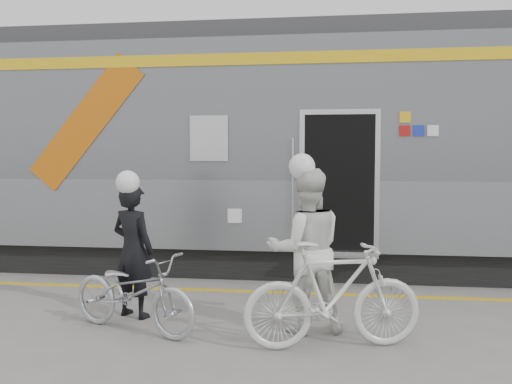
% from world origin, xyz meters
% --- Properties ---
extents(ground, '(90.00, 90.00, 0.00)m').
position_xyz_m(ground, '(0.00, 0.00, 0.00)').
color(ground, slate).
rests_on(ground, ground).
extents(train, '(24.00, 3.17, 4.10)m').
position_xyz_m(train, '(-0.73, 4.19, 2.05)').
color(train, black).
rests_on(train, ground).
extents(safety_strip, '(24.00, 0.12, 0.01)m').
position_xyz_m(safety_strip, '(0.00, 2.15, 0.00)').
color(safety_strip, gold).
rests_on(safety_strip, ground).
extents(man, '(0.71, 0.59, 1.65)m').
position_xyz_m(man, '(-1.08, 0.77, 0.82)').
color(man, black).
rests_on(man, ground).
extents(bicycle_left, '(1.83, 1.20, 0.91)m').
position_xyz_m(bicycle_left, '(-0.88, 0.22, 0.45)').
color(bicycle_left, '#B1B4B9').
rests_on(bicycle_left, ground).
extents(woman, '(1.04, 0.89, 1.85)m').
position_xyz_m(woman, '(1.05, 0.52, 0.92)').
color(woman, silver).
rests_on(woman, ground).
extents(bicycle_right, '(1.93, 0.96, 1.12)m').
position_xyz_m(bicycle_right, '(1.35, -0.03, 0.56)').
color(bicycle_right, silver).
rests_on(bicycle_right, ground).
extents(helmet_man, '(0.29, 0.29, 0.29)m').
position_xyz_m(helmet_man, '(-1.08, 0.77, 1.79)').
color(helmet_man, white).
rests_on(helmet_man, man).
extents(helmet_woman, '(0.30, 0.30, 0.30)m').
position_xyz_m(helmet_woman, '(1.05, 0.52, 1.99)').
color(helmet_woman, white).
rests_on(helmet_woman, woman).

